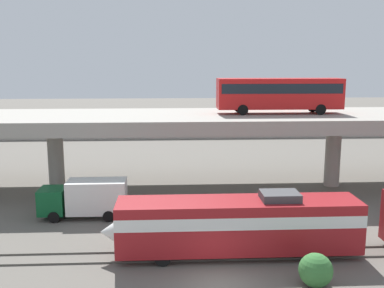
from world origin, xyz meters
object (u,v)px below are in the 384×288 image
object	(u,v)px
transit_bus_on_overpass	(279,92)
parked_car_0	(321,120)
service_truck_west	(86,198)
parked_car_5	(178,117)
train_locomotive	(226,223)
parked_car_1	(136,117)
parked_car_6	(283,116)
parked_car_7	(280,120)
parked_car_3	(211,120)
parked_car_4	(249,119)
parked_car_2	(147,122)

from	to	relation	value
transit_bus_on_overpass	parked_car_0	distance (m)	36.30
service_truck_west	parked_car_5	distance (m)	46.92
train_locomotive	transit_bus_on_overpass	size ratio (longest dim) A/B	1.37
parked_car_0	train_locomotive	bearing A→B (deg)	-114.99
parked_car_1	parked_car_6	world-z (taller)	same
transit_bus_on_overpass	parked_car_0	bearing A→B (deg)	-115.56
parked_car_6	parked_car_7	xyz separation A→B (m)	(-1.87, -5.86, 0.00)
service_truck_west	parked_car_6	size ratio (longest dim) A/B	1.56
service_truck_west	parked_car_3	xyz separation A→B (m)	(13.92, 41.13, 0.77)
train_locomotive	parked_car_4	xyz separation A→B (m)	(10.61, 50.90, 0.21)
parked_car_0	parked_car_1	size ratio (longest dim) A/B	1.01
parked_car_4	parked_car_7	distance (m)	5.57
parked_car_6	parked_car_5	bearing A→B (deg)	0.33
parked_car_2	parked_car_5	bearing A→B (deg)	-130.47
train_locomotive	parked_car_3	size ratio (longest dim) A/B	3.80
service_truck_west	parked_car_1	world-z (taller)	parked_car_1
parked_car_3	parked_car_6	size ratio (longest dim) A/B	0.99
transit_bus_on_overpass	parked_car_3	size ratio (longest dim) A/B	2.78
train_locomotive	parked_car_7	xyz separation A→B (m)	(15.47, 48.18, 0.21)
service_truck_west	parked_car_6	bearing A→B (deg)	-120.78
parked_car_0	parked_car_5	xyz separation A→B (m)	(-24.37, 5.72, -0.00)
parked_car_1	parked_car_5	size ratio (longest dim) A/B	1.06
train_locomotive	service_truck_west	distance (m)	12.85
parked_car_2	parked_car_7	size ratio (longest dim) A/B	1.06
parked_car_1	parked_car_6	size ratio (longest dim) A/B	1.06
parked_car_6	parked_car_7	size ratio (longest dim) A/B	1.06
train_locomotive	parked_car_0	xyz separation A→B (m)	(22.47, 48.20, 0.21)
train_locomotive	parked_car_4	world-z (taller)	train_locomotive
transit_bus_on_overpass	parked_car_1	world-z (taller)	transit_bus_on_overpass
parked_car_3	parked_car_7	bearing A→B (deg)	-3.46
train_locomotive	transit_bus_on_overpass	xyz separation A→B (m)	(7.10, 16.06, 7.17)
parked_car_3	service_truck_west	bearing A→B (deg)	-108.70
parked_car_1	train_locomotive	bearing A→B (deg)	-80.09
transit_bus_on_overpass	parked_car_2	world-z (taller)	transit_bus_on_overpass
parked_car_0	parked_car_5	size ratio (longest dim) A/B	1.07
service_truck_west	parked_car_4	xyz separation A→B (m)	(20.83, 43.13, 0.77)
transit_bus_on_overpass	parked_car_5	world-z (taller)	transit_bus_on_overpass
train_locomotive	parked_car_5	distance (m)	53.96
train_locomotive	parked_car_6	xyz separation A→B (m)	(17.34, 54.04, 0.21)
parked_car_5	parked_car_7	size ratio (longest dim) A/B	1.06
parked_car_1	parked_car_3	bearing A→B (deg)	-19.64
parked_car_2	parked_car_5	distance (m)	8.09
service_truck_west	parked_car_2	bearing A→B (deg)	-94.40
transit_bus_on_overpass	train_locomotive	bearing A→B (deg)	66.16
service_truck_west	parked_car_7	size ratio (longest dim) A/B	1.65
parked_car_6	parked_car_7	bearing A→B (deg)	72.30
parked_car_0	parked_car_7	world-z (taller)	same
train_locomotive	parked_car_4	size ratio (longest dim) A/B	3.95
parked_car_0	parked_car_7	distance (m)	7.00
parked_car_2	parked_car_3	world-z (taller)	same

